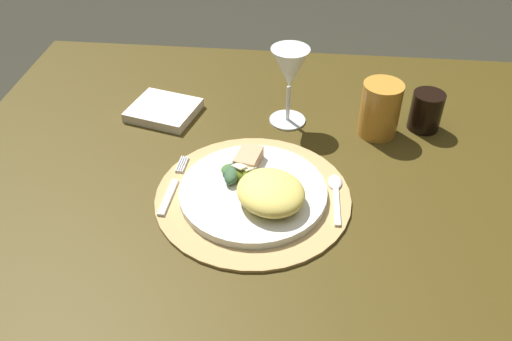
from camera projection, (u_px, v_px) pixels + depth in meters
name	position (u px, v px, depth m)	size (l,w,h in m)	color
dining_table	(278.00, 241.00, 1.01)	(1.25, 1.06, 0.72)	#413310
placemat	(253.00, 196.00, 0.92)	(0.34, 0.34, 0.01)	tan
dinner_plate	(253.00, 192.00, 0.91)	(0.25, 0.25, 0.01)	silver
pasta_serving	(271.00, 192.00, 0.86)	(0.12, 0.11, 0.04)	#EAD060
salad_greens	(236.00, 172.00, 0.92)	(0.07, 0.06, 0.03)	#365837
bread_piece	(248.00, 159.00, 0.95)	(0.06, 0.04, 0.02)	tan
fork	(172.00, 187.00, 0.93)	(0.02, 0.16, 0.00)	silver
spoon	(336.00, 191.00, 0.92)	(0.02, 0.13, 0.01)	silver
napkin	(164.00, 110.00, 1.11)	(0.13, 0.12, 0.02)	white
wine_glass	(289.00, 71.00, 1.03)	(0.08, 0.08, 0.16)	silver
amber_tumbler	(380.00, 109.00, 1.03)	(0.08, 0.08, 0.11)	#C68330
dark_tumbler	(426.00, 111.00, 1.06)	(0.06, 0.06, 0.08)	black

